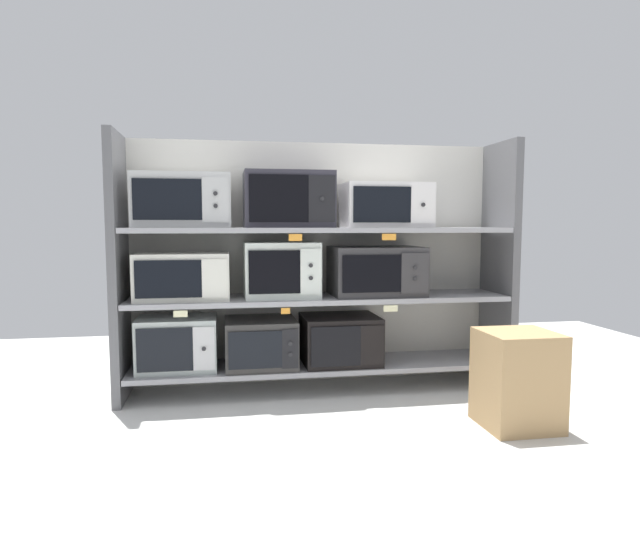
{
  "coord_description": "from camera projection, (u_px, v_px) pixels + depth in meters",
  "views": [
    {
      "loc": [
        -0.59,
        -3.39,
        1.02
      ],
      "look_at": [
        0.0,
        0.0,
        0.69
      ],
      "focal_mm": 31.64,
      "sensor_mm": 36.0,
      "label": 1
    }
  ],
  "objects": [
    {
      "name": "ground",
      "position": [
        358.0,
        454.0,
        2.55
      ],
      "size": [
        6.3,
        6.0,
        0.02
      ],
      "primitive_type": "cube",
      "color": "silver"
    },
    {
      "name": "back_panel",
      "position": [
        314.0,
        263.0,
        3.69
      ],
      "size": [
        2.5,
        0.04,
        1.55
      ],
      "primitive_type": "cube",
      "color": "beige",
      "rests_on": "ground"
    },
    {
      "name": "upright_left",
      "position": [
        119.0,
        268.0,
        3.25
      ],
      "size": [
        0.05,
        0.44,
        1.55
      ],
      "primitive_type": "cube",
      "color": "#5B5B5E",
      "rests_on": "ground"
    },
    {
      "name": "upright_right",
      "position": [
        499.0,
        264.0,
        3.65
      ],
      "size": [
        0.05,
        0.44,
        1.55
      ],
      "primitive_type": "cube",
      "color": "#5B5B5E",
      "rests_on": "ground"
    },
    {
      "name": "shelf_0",
      "position": [
        320.0,
        365.0,
        3.51
      ],
      "size": [
        2.3,
        0.44,
        0.03
      ],
      "primitive_type": "cube",
      "color": "#99999E",
      "rests_on": "ground"
    },
    {
      "name": "microwave_0",
      "position": [
        177.0,
        343.0,
        3.35
      ],
      "size": [
        0.46,
        0.35,
        0.31
      ],
      "color": "#B1BCB7",
      "rests_on": "shelf_0"
    },
    {
      "name": "microwave_1",
      "position": [
        260.0,
        342.0,
        3.43
      ],
      "size": [
        0.43,
        0.43,
        0.29
      ],
      "color": "#32302F",
      "rests_on": "shelf_0"
    },
    {
      "name": "microwave_2",
      "position": [
        340.0,
        339.0,
        3.51
      ],
      "size": [
        0.47,
        0.42,
        0.3
      ],
      "color": "black",
      "rests_on": "shelf_0"
    },
    {
      "name": "shelf_1",
      "position": [
        320.0,
        299.0,
        3.47
      ],
      "size": [
        2.3,
        0.44,
        0.03
      ],
      "primitive_type": "cube",
      "color": "#99999E"
    },
    {
      "name": "microwave_3",
      "position": [
        183.0,
        276.0,
        3.31
      ],
      "size": [
        0.54,
        0.36,
        0.27
      ],
      "color": "silver",
      "rests_on": "shelf_1"
    },
    {
      "name": "microwave_4",
      "position": [
        281.0,
        270.0,
        3.41
      ],
      "size": [
        0.45,
        0.35,
        0.33
      ],
      "color": "silver",
      "rests_on": "shelf_1"
    },
    {
      "name": "microwave_5",
      "position": [
        376.0,
        271.0,
        3.51
      ],
      "size": [
        0.56,
        0.41,
        0.3
      ],
      "color": "#333233",
      "rests_on": "shelf_1"
    },
    {
      "name": "price_tag_0",
      "position": [
        181.0,
        314.0,
        3.11
      ],
      "size": [
        0.08,
        0.0,
        0.04
      ],
      "primitive_type": "cube",
      "color": "beige"
    },
    {
      "name": "price_tag_1",
      "position": [
        286.0,
        311.0,
        3.21
      ],
      "size": [
        0.05,
        0.0,
        0.03
      ],
      "primitive_type": "cube",
      "color": "orange"
    },
    {
      "name": "price_tag_2",
      "position": [
        391.0,
        308.0,
        3.32
      ],
      "size": [
        0.09,
        0.0,
        0.04
      ],
      "primitive_type": "cube",
      "color": "beige"
    },
    {
      "name": "shelf_2",
      "position": [
        320.0,
        230.0,
        3.43
      ],
      "size": [
        2.3,
        0.44,
        0.03
      ],
      "primitive_type": "cube",
      "color": "#99999E"
    },
    {
      "name": "microwave_6",
      "position": [
        182.0,
        201.0,
        3.27
      ],
      "size": [
        0.55,
        0.34,
        0.31
      ],
      "color": "#B7B8B7",
      "rests_on": "shelf_2"
    },
    {
      "name": "microwave_7",
      "position": [
        288.0,
        200.0,
        3.38
      ],
      "size": [
        0.53,
        0.38,
        0.33
      ],
      "color": "#2F2E38",
      "rests_on": "shelf_2"
    },
    {
      "name": "microwave_8",
      "position": [
        385.0,
        206.0,
        3.48
      ],
      "size": [
        0.53,
        0.36,
        0.27
      ],
      "color": "silver",
      "rests_on": "shelf_2"
    },
    {
      "name": "price_tag_3",
      "position": [
        295.0,
        238.0,
        3.18
      ],
      "size": [
        0.08,
        0.0,
        0.04
      ],
      "primitive_type": "cube",
      "color": "orange"
    },
    {
      "name": "price_tag_4",
      "position": [
        389.0,
        237.0,
        3.28
      ],
      "size": [
        0.08,
        0.0,
        0.04
      ],
      "primitive_type": "cube",
      "color": "orange"
    },
    {
      "name": "shipping_carton",
      "position": [
        517.0,
        379.0,
        2.85
      ],
      "size": [
        0.36,
        0.36,
        0.49
      ],
      "primitive_type": "cube",
      "color": "tan",
      "rests_on": "ground"
    }
  ]
}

